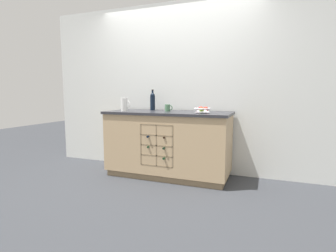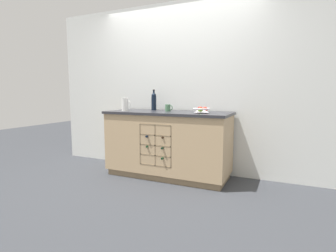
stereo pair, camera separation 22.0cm
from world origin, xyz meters
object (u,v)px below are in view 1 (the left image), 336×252
(fruit_bowl, at_px, (202,110))
(white_pitcher, at_px, (124,104))
(standing_wine_bottle, at_px, (153,101))
(ceramic_mug, at_px, (168,108))

(fruit_bowl, xyz_separation_m, white_pitcher, (-1.13, -0.08, 0.06))
(fruit_bowl, relative_size, standing_wine_bottle, 0.71)
(white_pitcher, relative_size, standing_wine_bottle, 0.61)
(fruit_bowl, xyz_separation_m, standing_wine_bottle, (-0.84, 0.27, 0.10))
(standing_wine_bottle, bearing_deg, ceramic_mug, -23.32)
(white_pitcher, height_order, standing_wine_bottle, standing_wine_bottle)
(fruit_bowl, distance_m, ceramic_mug, 0.56)
(fruit_bowl, relative_size, ceramic_mug, 1.93)
(ceramic_mug, distance_m, standing_wine_bottle, 0.33)
(fruit_bowl, bearing_deg, white_pitcher, -175.69)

